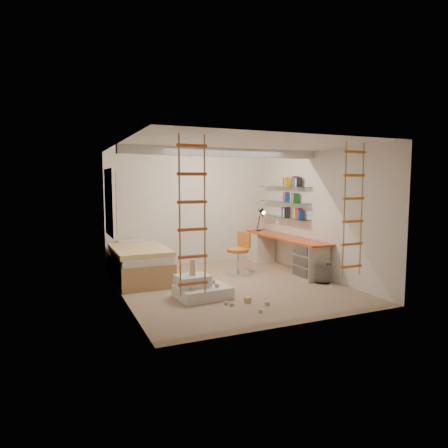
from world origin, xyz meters
name	(u,v)px	position (x,y,z in m)	size (l,w,h in m)	color
floor	(230,286)	(0.00, 0.00, 0.00)	(4.50, 4.50, 0.00)	tan
ceiling_beam	(224,152)	(0.00, 0.30, 2.52)	(4.00, 0.18, 0.16)	white
window_frame	(110,203)	(-1.97, 1.50, 1.55)	(0.06, 1.15, 1.35)	white
window_blind	(112,202)	(-1.93, 1.50, 1.55)	(0.02, 1.00, 1.20)	#4C2D1E
rope_ladder_left	(192,216)	(-1.35, -1.75, 1.52)	(0.41, 0.04, 2.13)	#CA4C22
rope_ladder_right	(353,210)	(1.35, -1.75, 1.52)	(0.41, 0.04, 2.13)	orange
waste_bin	(323,273)	(1.75, -0.52, 0.19)	(0.30, 0.30, 0.37)	white
desk	(284,251)	(1.72, 0.86, 0.40)	(0.56, 2.80, 0.75)	#D84919
shelves	(284,202)	(1.87, 1.13, 1.50)	(0.25, 1.80, 0.71)	white
bed	(139,263)	(-1.48, 1.23, 0.33)	(1.02, 2.00, 0.69)	#AD7F51
task_lamp	(262,216)	(1.67, 1.82, 1.14)	(0.14, 0.36, 0.57)	black
swivel_chair	(239,259)	(0.56, 0.80, 0.33)	(0.68, 0.68, 0.90)	#C36D25
play_platform	(200,289)	(-0.79, -0.49, 0.15)	(0.92, 0.74, 0.39)	silver
toy_blocks	(220,288)	(-0.57, -0.84, 0.23)	(1.09, 1.28, 0.66)	#CCB284
books	(284,197)	(1.87, 1.13, 1.62)	(0.14, 0.70, 0.92)	#194CA5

